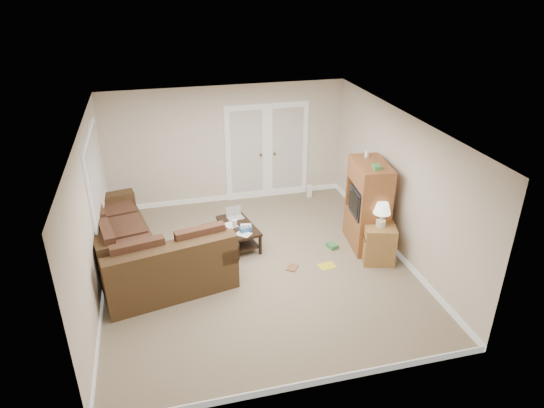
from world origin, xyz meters
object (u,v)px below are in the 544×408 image
object	(u,v)px
sectional_sofa	(140,250)
tv_armoire	(368,204)
coffee_table	(239,233)
side_cabinet	(379,240)

from	to	relation	value
sectional_sofa	tv_armoire	xyz separation A→B (m)	(3.99, -0.14, 0.44)
sectional_sofa	coffee_table	world-z (taller)	sectional_sofa
coffee_table	tv_armoire	world-z (taller)	tv_armoire
sectional_sofa	tv_armoire	bearing A→B (deg)	-14.06
coffee_table	side_cabinet	xyz separation A→B (m)	(2.24, -1.11, 0.17)
sectional_sofa	tv_armoire	distance (m)	4.01
coffee_table	tv_armoire	xyz separation A→B (m)	(2.24, -0.55, 0.58)
tv_armoire	side_cabinet	xyz separation A→B (m)	(-0.01, -0.56, -0.41)
tv_armoire	sectional_sofa	bearing A→B (deg)	-175.35
sectional_sofa	side_cabinet	world-z (taller)	side_cabinet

